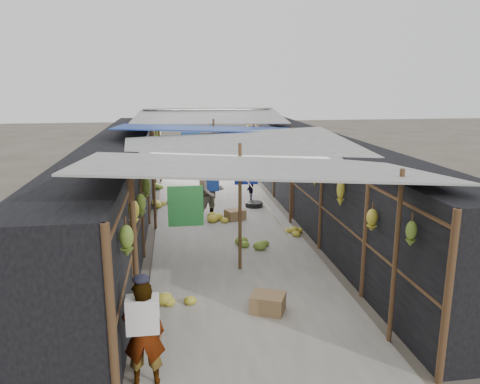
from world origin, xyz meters
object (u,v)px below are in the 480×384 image
shopper_blue (212,192)px  vendor_seated (250,188)px  vendor_elderly (144,333)px  crate_near (268,303)px  black_basin (254,205)px

shopper_blue → vendor_seated: bearing=25.6°
vendor_elderly → vendor_seated: vendor_elderly is taller
vendor_elderly → vendor_seated: (2.78, 8.91, -0.25)m
crate_near → shopper_blue: bearing=118.7°
vendor_elderly → black_basin: bearing=-106.8°
vendor_elderly → vendor_seated: bearing=-105.4°
crate_near → vendor_elderly: 2.57m
crate_near → shopper_blue: (-0.47, 5.64, 0.61)m
black_basin → crate_near: bearing=-97.7°
crate_near → black_basin: crate_near is taller
black_basin → vendor_elderly: vendor_elderly is taller
crate_near → black_basin: (0.90, 6.65, -0.08)m
black_basin → vendor_seated: 0.73m
black_basin → shopper_blue: shopper_blue is taller
crate_near → shopper_blue: shopper_blue is taller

